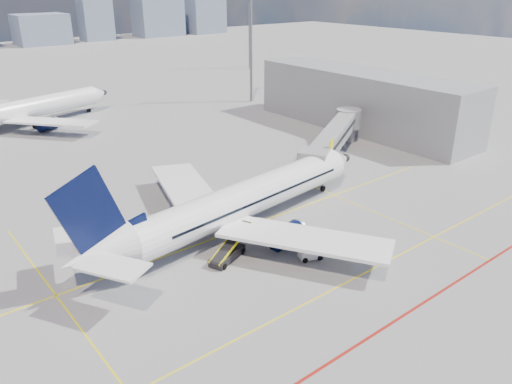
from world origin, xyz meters
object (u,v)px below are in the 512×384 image
(main_aircraft, at_px, (238,203))
(baggage_tug, at_px, (309,252))
(belt_loader, at_px, (228,253))
(second_aircraft, at_px, (22,110))
(ramp_worker, at_px, (341,251))
(cargo_dolly, at_px, (317,245))

(main_aircraft, distance_m, baggage_tug, 9.42)
(baggage_tug, relative_size, belt_loader, 0.40)
(second_aircraft, relative_size, baggage_tug, 14.85)
(belt_loader, bearing_deg, baggage_tug, -60.21)
(baggage_tug, relative_size, ramp_worker, 1.35)
(second_aircraft, height_order, belt_loader, second_aircraft)
(main_aircraft, distance_m, belt_loader, 6.43)
(main_aircraft, relative_size, baggage_tug, 16.21)
(main_aircraft, distance_m, ramp_worker, 11.79)
(second_aircraft, distance_m, baggage_tug, 65.28)
(cargo_dolly, bearing_deg, main_aircraft, 108.85)
(cargo_dolly, distance_m, ramp_worker, 2.37)
(main_aircraft, relative_size, cargo_dolly, 12.26)
(baggage_tug, height_order, ramp_worker, ramp_worker)
(second_aircraft, bearing_deg, belt_loader, -104.28)
(main_aircraft, bearing_deg, ramp_worker, -76.16)
(main_aircraft, xyz_separation_m, second_aircraft, (-5.90, 55.87, 0.00))
(belt_loader, bearing_deg, main_aircraft, 22.49)
(baggage_tug, bearing_deg, cargo_dolly, 30.04)
(cargo_dolly, distance_m, belt_loader, 8.63)
(second_aircraft, bearing_deg, baggage_tug, -99.12)
(baggage_tug, distance_m, belt_loader, 7.70)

